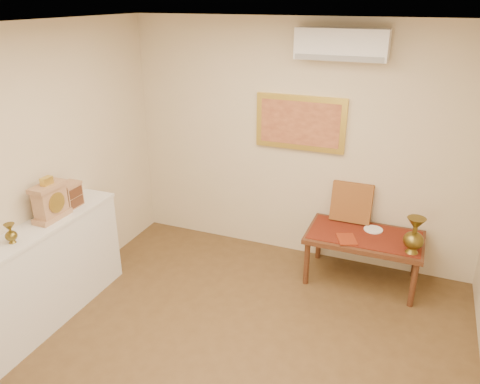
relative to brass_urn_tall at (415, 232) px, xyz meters
The scene contains 16 objects.
floor 2.28m from the brass_urn_tall, 128.28° to the right, with size 4.50×4.50×0.00m, color brown.
ceiling 2.87m from the brass_urn_tall, 128.28° to the right, with size 4.50×4.50×0.00m, color white.
wall_back 1.55m from the brass_urn_tall, 156.79° to the left, with size 4.00×0.02×2.70m, color beige.
wall_left 3.77m from the brass_urn_tall, 153.19° to the right, with size 0.02×4.50×2.70m, color beige.
brass_urn_small 3.65m from the brass_urn_tall, 149.17° to the right, with size 0.10×0.10×0.22m, color brown, non-canonical shape.
table_cloth 0.57m from the brass_urn_tall, 157.35° to the left, with size 1.14×0.59×0.01m, color maroon.
brass_urn_tall is the anchor object (origin of this frame).
plate 0.57m from the brass_urn_tall, 140.47° to the left, with size 0.20×0.20×0.01m, color white.
menu 0.67m from the brass_urn_tall, behind, with size 0.18×0.25×0.01m, color maroon.
cushion 0.84m from the brass_urn_tall, 144.66° to the left, with size 0.44×0.10×0.44m, color maroon.
display_ledge 3.58m from the brass_urn_tall, 151.92° to the right, with size 0.37×2.02×0.98m.
mantel_clock 3.44m from the brass_urn_tall, 156.28° to the right, with size 0.17×0.36×0.41m.
wooden_chest 3.36m from the brass_urn_tall, 160.91° to the right, with size 0.16×0.21×0.24m.
low_table 0.60m from the brass_urn_tall, 157.35° to the left, with size 1.20×0.70×0.55m.
painting 1.65m from the brass_urn_tall, 157.78° to the left, with size 1.00×0.06×0.60m.
ac_unit 1.95m from the brass_urn_tall, 154.73° to the left, with size 0.90×0.25×0.30m.
Camera 1 is at (1.25, -2.67, 2.89)m, focal length 35.00 mm.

